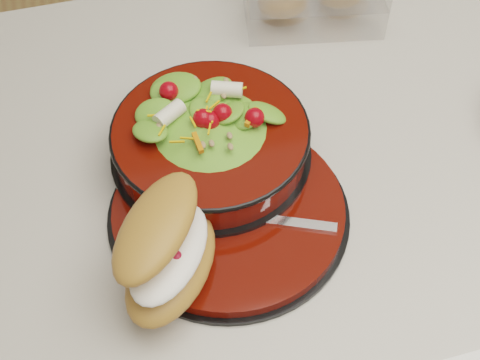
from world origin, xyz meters
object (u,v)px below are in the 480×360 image
object	(u,v)px
dinner_plate	(229,211)
salad_bowl	(210,134)
fork	(257,218)
croissant	(168,249)
island_counter	(323,280)

from	to	relation	value
dinner_plate	salad_bowl	world-z (taller)	salad_bowl
dinner_plate	fork	world-z (taller)	fork
dinner_plate	salad_bowl	xyz separation A→B (m)	(-0.00, 0.09, 0.05)
salad_bowl	croissant	size ratio (longest dim) A/B	1.35
island_counter	salad_bowl	distance (m)	0.55
island_counter	dinner_plate	bearing A→B (deg)	-152.45
island_counter	fork	xyz separation A→B (m)	(-0.18, -0.13, 0.47)
croissant	dinner_plate	bearing A→B (deg)	-16.28
island_counter	fork	distance (m)	0.52
island_counter	croissant	size ratio (longest dim) A/B	6.53
salad_bowl	croissant	xyz separation A→B (m)	(-0.08, -0.16, 0.01)
salad_bowl	fork	bearing A→B (deg)	-75.76
dinner_plate	salad_bowl	distance (m)	0.10
fork	salad_bowl	bearing A→B (deg)	38.30
salad_bowl	croissant	world-z (taller)	salad_bowl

